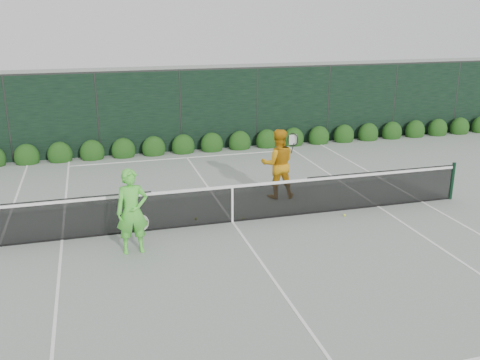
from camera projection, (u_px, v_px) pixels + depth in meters
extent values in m
plane|color=gray|center=(232.00, 222.00, 13.51)|extent=(80.00, 80.00, 0.00)
cylinder|color=#10311D|center=(452.00, 181.00, 15.00)|extent=(0.10, 0.10, 1.07)
cube|color=black|center=(56.00, 220.00, 12.27)|extent=(4.40, 0.01, 1.02)
cube|color=black|center=(232.00, 204.00, 13.37)|extent=(4.00, 0.01, 0.96)
cube|color=black|center=(382.00, 189.00, 14.44)|extent=(4.40, 0.01, 1.02)
cube|color=white|center=(232.00, 187.00, 13.23)|extent=(12.80, 0.03, 0.07)
cube|color=black|center=(232.00, 221.00, 13.51)|extent=(12.80, 0.02, 0.04)
cube|color=white|center=(232.00, 205.00, 13.37)|extent=(0.05, 0.03, 0.91)
imported|color=#54D53E|center=(132.00, 212.00, 11.58)|extent=(0.71, 0.48, 1.90)
torus|color=beige|center=(142.00, 223.00, 11.82)|extent=(0.30, 0.03, 0.30)
cylinder|color=black|center=(142.00, 233.00, 11.89)|extent=(0.10, 0.03, 0.30)
imported|color=orange|center=(278.00, 164.00, 15.03)|extent=(1.07, 0.90, 1.98)
torus|color=black|center=(293.00, 140.00, 14.72)|extent=(0.26, 0.20, 0.30)
cylinder|color=black|center=(293.00, 148.00, 14.79)|extent=(0.10, 0.03, 0.30)
cube|color=white|center=(422.00, 202.00, 14.93)|extent=(0.06, 23.77, 0.01)
cube|color=white|center=(62.00, 240.00, 12.45)|extent=(0.06, 23.77, 0.01)
cube|color=white|center=(378.00, 206.00, 14.57)|extent=(0.06, 23.77, 0.01)
cube|color=white|center=(165.00, 127.00, 24.41)|extent=(11.03, 0.06, 0.01)
cube|color=white|center=(187.00, 158.00, 19.38)|extent=(8.23, 0.06, 0.01)
cube|color=white|center=(232.00, 222.00, 13.51)|extent=(0.06, 12.80, 0.01)
cube|color=black|center=(180.00, 112.00, 19.94)|extent=(32.00, 0.06, 3.00)
cube|color=#262826|center=(179.00, 70.00, 19.47)|extent=(32.00, 0.06, 0.06)
cylinder|color=#262826|center=(8.00, 120.00, 18.39)|extent=(0.08, 0.08, 3.00)
cylinder|color=#262826|center=(98.00, 116.00, 19.16)|extent=(0.08, 0.08, 3.00)
cylinder|color=#262826|center=(180.00, 112.00, 19.94)|extent=(0.08, 0.08, 3.00)
cylinder|color=#262826|center=(257.00, 108.00, 20.71)|extent=(0.08, 0.08, 3.00)
cylinder|color=#262826|center=(328.00, 104.00, 21.49)|extent=(0.08, 0.08, 3.00)
cylinder|color=#262826|center=(394.00, 101.00, 22.26)|extent=(0.08, 0.08, 3.00)
cylinder|color=#262826|center=(456.00, 98.00, 23.03)|extent=(0.08, 0.08, 3.00)
ellipsoid|color=#17350E|center=(27.00, 157.00, 18.58)|extent=(0.86, 0.65, 0.94)
ellipsoid|color=#17350E|center=(60.00, 155.00, 18.86)|extent=(0.86, 0.65, 0.94)
ellipsoid|color=#17350E|center=(92.00, 153.00, 19.15)|extent=(0.86, 0.65, 0.94)
ellipsoid|color=#17350E|center=(123.00, 151.00, 19.43)|extent=(0.86, 0.65, 0.94)
ellipsoid|color=#17350E|center=(154.00, 149.00, 19.72)|extent=(0.86, 0.65, 0.94)
ellipsoid|color=#17350E|center=(183.00, 147.00, 20.00)|extent=(0.86, 0.65, 0.94)
ellipsoid|color=#17350E|center=(212.00, 145.00, 20.28)|extent=(0.86, 0.65, 0.94)
ellipsoid|color=#17350E|center=(240.00, 143.00, 20.57)|extent=(0.86, 0.65, 0.94)
ellipsoid|color=#17350E|center=(267.00, 141.00, 20.85)|extent=(0.86, 0.65, 0.94)
ellipsoid|color=#17350E|center=(293.00, 139.00, 21.14)|extent=(0.86, 0.65, 0.94)
ellipsoid|color=#17350E|center=(319.00, 138.00, 21.42)|extent=(0.86, 0.65, 0.94)
ellipsoid|color=#17350E|center=(344.00, 136.00, 21.70)|extent=(0.86, 0.65, 0.94)
ellipsoid|color=#17350E|center=(368.00, 134.00, 21.99)|extent=(0.86, 0.65, 0.94)
ellipsoid|color=#17350E|center=(392.00, 133.00, 22.27)|extent=(0.86, 0.65, 0.94)
ellipsoid|color=#17350E|center=(415.00, 131.00, 22.56)|extent=(0.86, 0.65, 0.94)
ellipsoid|color=#17350E|center=(438.00, 130.00, 22.84)|extent=(0.86, 0.65, 0.94)
ellipsoid|color=#17350E|center=(460.00, 128.00, 23.12)|extent=(0.86, 0.65, 0.94)
sphere|color=#CFE332|center=(243.00, 219.00, 13.64)|extent=(0.07, 0.07, 0.07)
sphere|color=#CFE332|center=(196.00, 219.00, 13.64)|extent=(0.07, 0.07, 0.07)
sphere|color=#CFE332|center=(344.00, 215.00, 13.87)|extent=(0.07, 0.07, 0.07)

